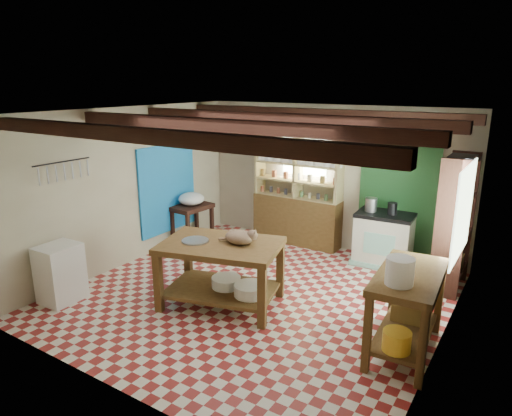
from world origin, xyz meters
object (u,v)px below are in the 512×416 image
Objects in this scene: stove at (384,239)px; right_counter at (406,312)px; cat at (239,237)px; white_cabinet at (60,273)px; prep_table at (192,224)px; work_table at (221,274)px.

stove is 0.68× the size of right_counter.
white_cabinet is at bearing -175.60° from cat.
stove is 2.60m from right_counter.
prep_table is 0.56× the size of right_counter.
white_cabinet is 4.60m from right_counter.
right_counter reaches higher than work_table.
prep_table is at bearing 157.39° from right_counter.
work_table is 2.56m from prep_table.
work_table is 1.18× the size of right_counter.
cat is (-1.21, -2.49, 0.54)m from stove.
work_table is 0.60m from cat.
cat is (2.16, -1.57, 0.61)m from prep_table.
work_table is at bearing -178.69° from cat.
cat reaches higher than prep_table.
cat reaches higher than stove.
white_cabinet is (-1.96, -1.13, -0.04)m from work_table.
prep_table is at bearing 87.78° from white_cabinet.
right_counter is at bearing -70.64° from stove.
white_cabinet reaches higher than prep_table.
prep_table is 2.74m from cat.
cat reaches higher than white_cabinet.
work_table is 1.72× the size of stove.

